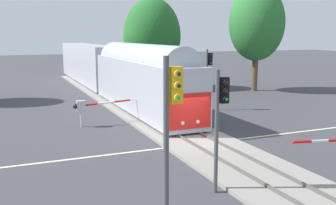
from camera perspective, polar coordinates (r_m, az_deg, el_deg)
ground_plane at (r=22.56m, az=4.59°, el=-6.03°), size 220.00×220.00×0.00m
road_centre_stripe at (r=22.56m, az=4.59°, el=-6.02°), size 44.00×0.20×0.01m
railway_track at (r=22.53m, az=4.59°, el=-5.79°), size 4.40×80.00×0.32m
commuter_train at (r=41.03m, az=-8.62°, el=5.02°), size 3.04×41.43×5.16m
crossing_gate_far at (r=27.07m, az=-10.98°, el=-0.40°), size 6.36×0.40×1.80m
traffic_signal_median at (r=15.10m, az=7.67°, el=-1.26°), size 0.53×0.38×4.87m
traffic_signal_near_left at (r=10.75m, az=0.44°, el=-3.06°), size 0.53×0.38×5.61m
traffic_signal_far_side at (r=32.21m, az=5.92°, el=4.81°), size 0.53×0.38×5.01m
maple_right_background at (r=44.38m, az=12.80°, el=11.18°), size 6.03×6.03×11.49m
elm_centre_background at (r=45.06m, az=-2.35°, el=9.61°), size 6.52×6.52×10.32m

